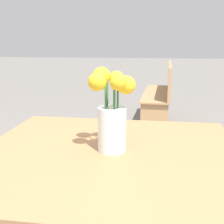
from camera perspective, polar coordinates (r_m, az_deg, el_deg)
name	(u,v)px	position (r m, az deg, el deg)	size (l,w,h in m)	color
table_front	(109,176)	(1.07, -0.53, -12.82)	(0.97, 0.88, 0.75)	#9E7047
flower_vase	(112,116)	(1.00, -0.07, -0.85)	(0.16, 0.16, 0.30)	silver
bench_near	(162,93)	(3.97, 10.14, 3.89)	(0.44, 1.43, 0.85)	tan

